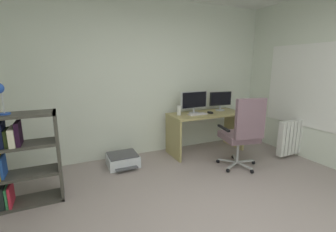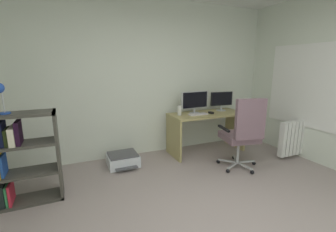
# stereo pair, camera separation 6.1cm
# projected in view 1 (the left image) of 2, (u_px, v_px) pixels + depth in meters

# --- Properties ---
(wall_back) EXTENTS (5.02, 0.10, 2.69)m
(wall_back) POSITION_uv_depth(u_px,v_px,m) (139.00, 79.00, 4.02)
(wall_back) COLOR silver
(wall_back) RESTS_ON ground
(window_pane) EXTENTS (0.01, 1.35, 1.28)m
(window_pane) POSITION_uv_depth(u_px,v_px,m) (305.00, 86.00, 3.89)
(window_pane) COLOR white
(window_frame) EXTENTS (0.02, 1.43, 1.36)m
(window_frame) POSITION_uv_depth(u_px,v_px,m) (305.00, 86.00, 3.89)
(window_frame) COLOR white
(desk) EXTENTS (1.37, 0.59, 0.73)m
(desk) POSITION_uv_depth(u_px,v_px,m) (206.00, 124.00, 4.26)
(desk) COLOR tan
(desk) RESTS_ON ground
(monitor_main) EXTENTS (0.55, 0.18, 0.40)m
(monitor_main) POSITION_uv_depth(u_px,v_px,m) (194.00, 101.00, 4.16)
(monitor_main) COLOR #B2B5B7
(monitor_main) RESTS_ON desk
(monitor_secondary) EXTENTS (0.45, 0.18, 0.36)m
(monitor_secondary) POSITION_uv_depth(u_px,v_px,m) (221.00, 100.00, 4.41)
(monitor_secondary) COLOR #B2B5B7
(monitor_secondary) RESTS_ON desk
(keyboard) EXTENTS (0.34, 0.14, 0.02)m
(keyboard) POSITION_uv_depth(u_px,v_px,m) (197.00, 114.00, 4.07)
(keyboard) COLOR silver
(keyboard) RESTS_ON desk
(computer_mouse) EXTENTS (0.06, 0.10, 0.03)m
(computer_mouse) POSITION_uv_depth(u_px,v_px,m) (210.00, 113.00, 4.16)
(computer_mouse) COLOR black
(computer_mouse) RESTS_ON desk
(desktop_speaker) EXTENTS (0.07, 0.07, 0.17)m
(desktop_speaker) POSITION_uv_depth(u_px,v_px,m) (179.00, 110.00, 4.02)
(desktop_speaker) COLOR silver
(desktop_speaker) RESTS_ON desk
(office_chair) EXTENTS (0.63, 0.65, 1.13)m
(office_chair) POSITION_uv_depth(u_px,v_px,m) (243.00, 131.00, 3.48)
(office_chair) COLOR #B7BABC
(office_chair) RESTS_ON ground
(bookshelf) EXTENTS (0.78, 0.31, 1.07)m
(bookshelf) POSITION_uv_depth(u_px,v_px,m) (12.00, 160.00, 2.57)
(bookshelf) COLOR #3F3C35
(bookshelf) RESTS_ON ground
(printer) EXTENTS (0.48, 0.50, 0.20)m
(printer) POSITION_uv_depth(u_px,v_px,m) (123.00, 160.00, 3.71)
(printer) COLOR silver
(printer) RESTS_ON ground
(radiator) EXTENTS (0.76, 0.10, 0.60)m
(radiator) POSITION_uv_depth(u_px,v_px,m) (295.00, 137.00, 4.05)
(radiator) COLOR white
(radiator) RESTS_ON ground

